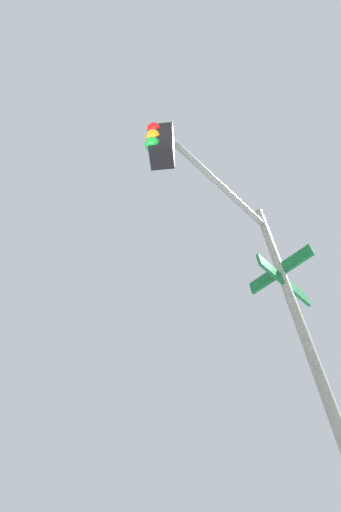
# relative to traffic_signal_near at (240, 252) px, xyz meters

# --- Properties ---
(traffic_signal_near) EXTENTS (2.03, 2.28, 6.40)m
(traffic_signal_near) POSITION_rel_traffic_signal_near_xyz_m (0.00, 0.00, 0.00)
(traffic_signal_near) COLOR slate
(traffic_signal_near) RESTS_ON ground_plane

